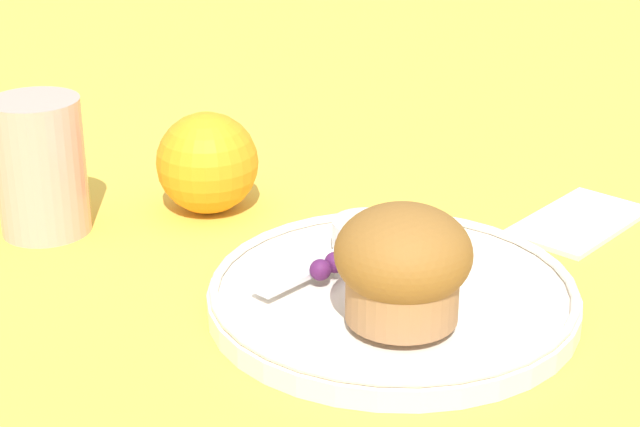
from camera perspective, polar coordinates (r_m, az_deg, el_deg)
ground_plane at (r=0.69m, az=2.44°, el=-5.28°), size 3.00×3.00×0.00m
plate at (r=0.69m, az=3.91°, el=-4.38°), size 0.24×0.24×0.02m
muffin at (r=0.62m, az=4.45°, el=-2.74°), size 0.08×0.08×0.07m
cream_ramekin at (r=0.73m, az=2.50°, el=-0.96°), size 0.05×0.05×0.02m
berry_pair at (r=0.68m, az=0.38°, el=-2.84°), size 0.03×0.01×0.01m
butter_knife at (r=0.72m, az=1.71°, el=-1.94°), size 0.17×0.02×0.00m
orange_fruit at (r=0.83m, az=-6.03°, el=2.71°), size 0.08×0.08×0.08m
juice_glass at (r=0.81m, az=-14.68°, el=2.44°), size 0.07×0.07×0.10m
folded_napkin at (r=0.83m, az=13.66°, el=-0.30°), size 0.12×0.06×0.01m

